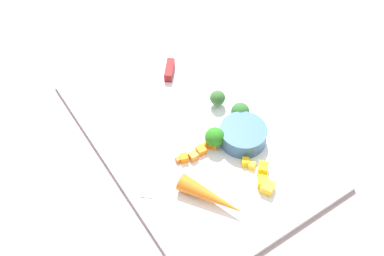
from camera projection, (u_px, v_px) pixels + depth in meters
The scene contains 21 objects.
ground_plane at pixel (192, 135), 0.94m from camera, with size 4.00×4.00×0.00m, color gray.
cutting_board at pixel (192, 133), 0.94m from camera, with size 0.55×0.36×0.01m, color white.
prep_bowl at pixel (243, 135), 0.90m from camera, with size 0.09×0.09×0.03m, color #386088.
chef_knife at pixel (164, 100), 0.98m from camera, with size 0.28×0.24×0.02m.
whole_carrot at pixel (212, 197), 0.82m from camera, with size 0.03×0.03×0.13m, color orange.
carrot_dice_0 at pixel (208, 144), 0.90m from camera, with size 0.01×0.01×0.01m, color orange.
carrot_dice_1 at pixel (201, 150), 0.89m from camera, with size 0.02×0.02×0.01m, color orange.
carrot_dice_2 at pixel (178, 160), 0.88m from camera, with size 0.01×0.01×0.01m, color orange.
carrot_dice_3 at pixel (184, 158), 0.88m from camera, with size 0.02×0.01×0.01m, color orange.
carrot_dice_4 at pixel (213, 140), 0.91m from camera, with size 0.01×0.01×0.01m, color orange.
carrot_dice_5 at pixel (193, 156), 0.88m from camera, with size 0.02×0.02×0.01m, color orange.
carrot_dice_6 at pixel (214, 144), 0.90m from camera, with size 0.02×0.01×0.01m, color orange.
pepper_dice_0 at pixel (252, 165), 0.87m from camera, with size 0.01×0.01×0.01m, color yellow.
pepper_dice_1 at pixel (261, 176), 0.86m from camera, with size 0.01×0.01×0.01m, color yellow.
pepper_dice_2 at pixel (245, 162), 0.88m from camera, with size 0.01×0.01×0.01m, color yellow.
pepper_dice_3 at pixel (263, 182), 0.85m from camera, with size 0.02×0.02×0.02m, color yellow.
pepper_dice_4 at pixel (268, 188), 0.84m from camera, with size 0.02×0.02×0.02m, color yellow.
pepper_dice_5 at pixel (263, 168), 0.86m from camera, with size 0.02×0.02×0.02m, color yellow.
broccoli_floret_0 at pixel (218, 98), 0.96m from camera, with size 0.03×0.03×0.04m.
broccoli_floret_1 at pixel (215, 137), 0.89m from camera, with size 0.04×0.04×0.05m.
broccoli_floret_2 at pixel (240, 112), 0.94m from camera, with size 0.04×0.04×0.04m.
Camera 1 is at (-0.48, 0.32, 0.74)m, focal length 43.16 mm.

